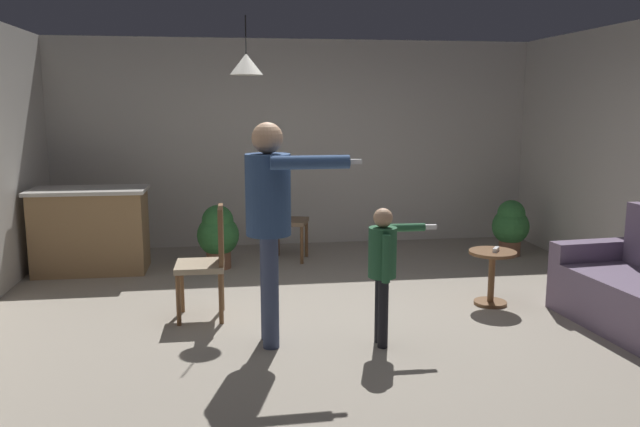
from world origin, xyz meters
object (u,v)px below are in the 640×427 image
Objects in this scene: potted_plant_corner at (218,234)px; spare_remote_on_table at (496,249)px; side_table_by_couch at (492,271)px; dining_chair_near_wall at (283,215)px; person_child at (384,261)px; person_adult at (270,209)px; kitchen_counter at (91,230)px; dining_chair_by_counter at (208,258)px; potted_plant_by_wall at (511,225)px.

spare_remote_on_table is at bearing -33.74° from potted_plant_corner.
side_table_by_couch is 0.52× the size of dining_chair_near_wall.
person_child is at bearing 26.51° from dining_chair_near_wall.
potted_plant_corner is at bearing -170.75° from person_adult.
dining_chair_by_counter reaches higher than kitchen_counter.
spare_remote_on_table is at bearing 105.70° from person_adult.
person_child is 1.62m from dining_chair_by_counter.
kitchen_counter is 4.39m from spare_remote_on_table.
person_child is 1.49× the size of potted_plant_corner.
potted_plant_by_wall is at bearing 140.03° from person_child.
potted_plant_by_wall is at bearing 61.43° from spare_remote_on_table.
person_adult is (-2.12, -0.68, 0.76)m from side_table_by_couch.
dining_chair_near_wall is at bearing 131.91° from spare_remote_on_table.
potted_plant_by_wall is (3.66, 1.82, -0.16)m from dining_chair_by_counter.
dining_chair_near_wall is at bearing -21.96° from dining_chair_by_counter.
dining_chair_by_counter is (1.36, -1.76, 0.07)m from kitchen_counter.
kitchen_counter is 2.22m from dining_chair_by_counter.
dining_chair_near_wall is (0.32, 2.69, -0.54)m from person_adult.
dining_chair_by_counter is 1.43× the size of potted_plant_by_wall.
dining_chair_by_counter is (-0.51, 0.69, -0.54)m from person_adult.
dining_chair_by_counter is 1.00× the size of dining_chair_near_wall.
dining_chair_by_counter is at bearing 179.83° from side_table_by_couch.
potted_plant_by_wall is (3.60, 0.11, -0.02)m from potted_plant_corner.
potted_plant_corner is at bearing -152.09° from person_child.
potted_plant_corner is at bearing -1.20° from dining_chair_by_counter.
spare_remote_on_table is at bearing 123.26° from person_child.
person_adult reaches higher than dining_chair_by_counter.
person_adult reaches higher than side_table_by_couch.
potted_plant_corner is at bearing 146.29° from side_table_by_couch.
dining_chair_by_counter is at bearing -153.55° from potted_plant_by_wall.
potted_plant_by_wall is (2.29, 2.66, -0.30)m from person_child.
spare_remote_on_table is at bearing -37.80° from side_table_by_couch.
dining_chair_by_counter reaches higher than potted_plant_corner.
kitchen_counter is 9.69× the size of spare_remote_on_table.
dining_chair_near_wall is 1.36× the size of potted_plant_corner.
dining_chair_near_wall is at bearing -168.63° from person_child.
person_child is 3.52m from potted_plant_by_wall.
person_child is 1.10× the size of dining_chair_near_wall.
spare_remote_on_table is (2.65, -0.03, -0.01)m from dining_chair_by_counter.
person_child is at bearing -121.07° from dining_chair_by_counter.
potted_plant_corner is (-1.32, 2.55, -0.28)m from person_child.
kitchen_counter is 5.01m from potted_plant_by_wall.
potted_plant_corner is (-0.78, -0.29, -0.14)m from dining_chair_near_wall.
spare_remote_on_table is at bearing -89.96° from dining_chair_by_counter.
person_adult reaches higher than potted_plant_by_wall.
person_child is (-1.26, -0.84, 0.35)m from side_table_by_couch.
person_adult is at bearing 8.93° from dining_chair_near_wall.
kitchen_counter reaches higher than spare_remote_on_table.
potted_plant_corner is at bearing -53.60° from dining_chair_near_wall.
person_adult is 1.01m from dining_chair_by_counter.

